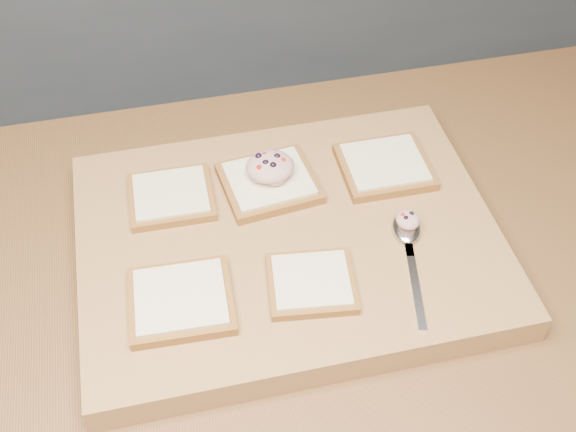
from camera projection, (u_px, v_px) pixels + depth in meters
name	position (u px, v px, depth m)	size (l,w,h in m)	color
back_counter	(162.00, 8.00, 2.23)	(3.60, 0.62, 0.94)	slate
cutting_board	(288.00, 242.00, 0.98)	(0.56, 0.42, 0.04)	#A47C46
bread_far_left	(171.00, 196.00, 1.00)	(0.12, 0.11, 0.02)	brown
bread_far_center	(269.00, 182.00, 1.02)	(0.14, 0.13, 0.02)	brown
bread_far_right	(385.00, 166.00, 1.04)	(0.13, 0.12, 0.02)	brown
bread_near_left	(181.00, 300.00, 0.88)	(0.13, 0.12, 0.02)	brown
bread_near_center	(311.00, 283.00, 0.90)	(0.12, 0.11, 0.02)	brown
tuna_salad_dollop	(270.00, 166.00, 1.00)	(0.07, 0.06, 0.03)	tan
spoon	(408.00, 236.00, 0.96)	(0.06, 0.19, 0.01)	silver
spoon_salad	(408.00, 220.00, 0.95)	(0.03, 0.03, 0.02)	tan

